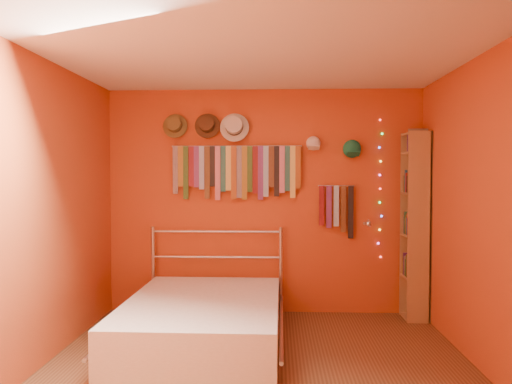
# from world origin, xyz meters

# --- Properties ---
(ground) EXTENTS (3.50, 3.50, 0.00)m
(ground) POSITION_xyz_m (0.00, 0.00, 0.00)
(ground) COLOR #51301C
(ground) RESTS_ON ground
(back_wall) EXTENTS (3.50, 0.02, 2.50)m
(back_wall) POSITION_xyz_m (0.00, 1.75, 1.25)
(back_wall) COLOR #9F2E19
(back_wall) RESTS_ON ground
(right_wall) EXTENTS (0.02, 3.50, 2.50)m
(right_wall) POSITION_xyz_m (1.75, 0.00, 1.25)
(right_wall) COLOR #9F2E19
(right_wall) RESTS_ON ground
(left_wall) EXTENTS (0.02, 3.50, 2.50)m
(left_wall) POSITION_xyz_m (-1.75, 0.00, 1.25)
(left_wall) COLOR #9F2E19
(left_wall) RESTS_ON ground
(ceiling) EXTENTS (3.50, 3.50, 0.02)m
(ceiling) POSITION_xyz_m (0.00, 0.00, 2.50)
(ceiling) COLOR white
(ceiling) RESTS_ON back_wall
(tie_rack) EXTENTS (1.45, 0.03, 0.61)m
(tie_rack) POSITION_xyz_m (-0.30, 1.68, 1.61)
(tie_rack) COLOR silver
(tie_rack) RESTS_ON back_wall
(small_tie_rack) EXTENTS (0.40, 0.03, 0.59)m
(small_tie_rack) POSITION_xyz_m (0.81, 1.69, 1.19)
(small_tie_rack) COLOR silver
(small_tie_rack) RESTS_ON back_wall
(fedora_olive) EXTENTS (0.27, 0.15, 0.27)m
(fedora_olive) POSITION_xyz_m (-0.99, 1.66, 2.10)
(fedora_olive) COLOR brown
(fedora_olive) RESTS_ON back_wall
(fedora_brown) EXTENTS (0.28, 0.15, 0.28)m
(fedora_brown) POSITION_xyz_m (-0.63, 1.65, 2.10)
(fedora_brown) COLOR #472C19
(fedora_brown) RESTS_ON back_wall
(fedora_white) EXTENTS (0.32, 0.18, 0.32)m
(fedora_white) POSITION_xyz_m (-0.33, 1.65, 2.08)
(fedora_white) COLOR beige
(fedora_white) RESTS_ON back_wall
(cap_white) EXTENTS (0.17, 0.21, 0.17)m
(cap_white) POSITION_xyz_m (0.54, 1.70, 1.89)
(cap_white) COLOR white
(cap_white) RESTS_ON back_wall
(cap_green) EXTENTS (0.19, 0.24, 0.19)m
(cap_green) POSITION_xyz_m (0.97, 1.70, 1.83)
(cap_green) COLOR #197453
(cap_green) RESTS_ON back_wall
(fairy_lights) EXTENTS (0.06, 0.02, 1.54)m
(fairy_lights) POSITION_xyz_m (1.28, 1.71, 1.39)
(fairy_lights) COLOR #FF3333
(fairy_lights) RESTS_ON back_wall
(reading_lamp) EXTENTS (0.07, 0.29, 0.08)m
(reading_lamp) POSITION_xyz_m (1.12, 1.53, 1.02)
(reading_lamp) COLOR silver
(reading_lamp) RESTS_ON back_wall
(bookshelf) EXTENTS (0.25, 0.34, 2.00)m
(bookshelf) POSITION_xyz_m (1.66, 1.53, 1.02)
(bookshelf) COLOR #9E7B47
(bookshelf) RESTS_ON ground
(bed) EXTENTS (1.48, 2.01, 0.97)m
(bed) POSITION_xyz_m (-0.53, 0.64, 0.23)
(bed) COLOR silver
(bed) RESTS_ON ground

